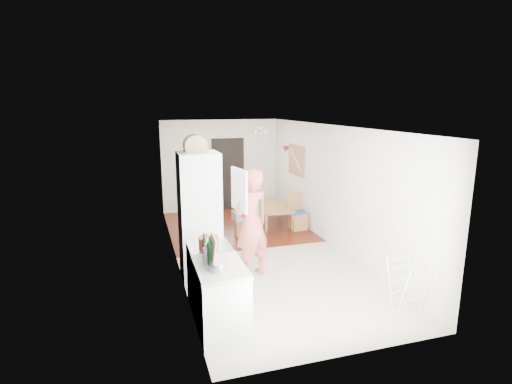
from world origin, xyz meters
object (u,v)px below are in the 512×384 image
drying_rack (408,285)px  stool (242,228)px  person (252,214)px  dining_table (275,217)px  dining_chair (298,212)px

drying_rack → stool: bearing=92.7°
stool → person: bearing=-100.4°
dining_table → stool: size_ratio=3.06×
dining_table → drying_rack: drying_rack is taller
person → drying_rack: 2.63m
person → dining_table: bearing=-140.2°
person → stool: size_ratio=5.80×
dining_table → dining_chair: size_ratio=1.34×
person → drying_rack: (1.81, -1.77, -0.72)m
person → dining_table: (1.38, 2.71, -0.90)m
person → drying_rack: bearing=112.4°
dining_chair → stool: dining_chair is taller
dining_table → person: bearing=159.7°
person → drying_rack: person is taller
dining_table → drying_rack: size_ratio=1.52×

